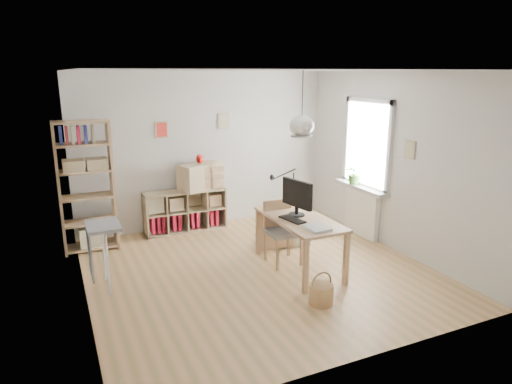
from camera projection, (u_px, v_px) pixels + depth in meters
name	position (u px, v px, depth m)	size (l,w,h in m)	color
ground	(258.00, 271.00, 6.35)	(4.50, 4.50, 0.00)	tan
room_shell	(302.00, 126.00, 5.93)	(4.50, 4.50, 4.50)	white
window_unit	(368.00, 144.00, 7.37)	(0.07, 1.16, 1.46)	white
radiator	(362.00, 212.00, 7.65)	(0.10, 0.80, 0.80)	white
windowsill	(361.00, 188.00, 7.52)	(0.22, 1.20, 0.06)	silver
desk	(299.00, 224.00, 6.27)	(0.70, 1.50, 0.75)	tan
cube_shelf	(184.00, 213.00, 7.92)	(1.40, 0.38, 0.72)	tan
tall_bookshelf	(85.00, 181.00, 6.84)	(0.80, 0.38, 2.00)	tan
side_table	(98.00, 239.00, 5.67)	(0.40, 0.55, 0.85)	gray
chair	(282.00, 228.00, 6.54)	(0.44, 0.44, 0.90)	gray
wicker_basket	(321.00, 293.00, 5.41)	(0.30, 0.29, 0.41)	#AA884D
storage_chest	(288.00, 230.00, 7.36)	(0.72, 0.79, 0.64)	silver
monitor	(297.00, 196.00, 6.26)	(0.23, 0.57, 0.50)	black
keyboard	(292.00, 219.00, 6.12)	(0.15, 0.41, 0.02)	black
task_lamp	(282.00, 183.00, 6.71)	(0.47, 0.17, 0.50)	black
yarn_ball	(290.00, 202.00, 6.75)	(0.13, 0.13, 0.13)	#510A0D
paper_tray	(317.00, 228.00, 5.77)	(0.25, 0.32, 0.03)	silver
drawer_chest	(201.00, 176.00, 7.84)	(0.78, 0.36, 0.45)	tan
red_vase	(200.00, 159.00, 7.76)	(0.13, 0.13, 0.16)	maroon
potted_plant	(355.00, 173.00, 7.60)	(0.33, 0.29, 0.37)	#3C6C28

